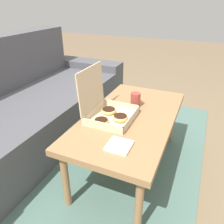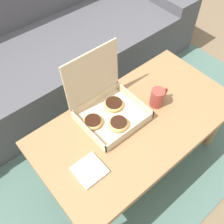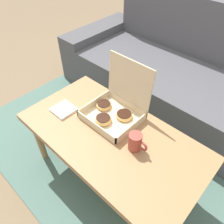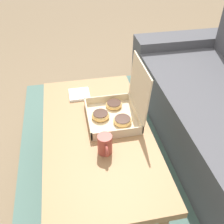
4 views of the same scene
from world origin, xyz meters
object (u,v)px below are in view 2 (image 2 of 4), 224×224
at_px(coffee_table, 137,126).
at_px(coffee_mug, 158,97).
at_px(couch, 42,51).
at_px(pastry_box, 107,107).

bearing_deg(coffee_table, coffee_mug, 6.07).
height_order(couch, coffee_mug, couch).
relative_size(coffee_table, coffee_mug, 9.51).
relative_size(coffee_table, pastry_box, 3.24).
xyz_separation_m(coffee_table, pastry_box, (-0.09, 0.13, 0.11)).
bearing_deg(coffee_table, couch, 90.00).
bearing_deg(coffee_mug, pastry_box, 155.04).
height_order(pastry_box, coffee_mug, pastry_box).
height_order(couch, pastry_box, couch).
xyz_separation_m(pastry_box, coffee_mug, (0.25, -0.12, -0.01)).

